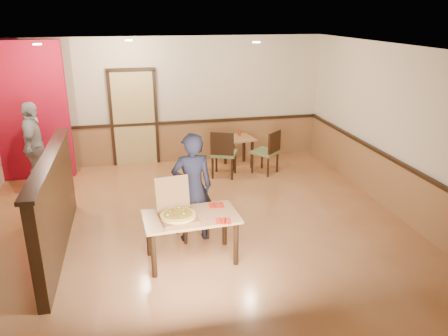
{
  "coord_description": "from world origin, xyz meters",
  "views": [
    {
      "loc": [
        -0.85,
        -6.21,
        3.31
      ],
      "look_at": [
        0.49,
        0.0,
        1.01
      ],
      "focal_mm": 35.0,
      "sensor_mm": 36.0,
      "label": 1
    }
  ],
  "objects_px": {
    "main_table": "(191,223)",
    "passerby": "(34,146)",
    "diner_chair": "(190,205)",
    "diner": "(192,188)",
    "side_chair_right": "(268,150)",
    "pizza_box": "(177,213)",
    "side_chair_left": "(223,152)",
    "side_table": "(239,145)",
    "condiment": "(239,132)"
  },
  "relations": [
    {
      "from": "main_table",
      "to": "pizza_box",
      "type": "relative_size",
      "value": 2.15
    },
    {
      "from": "side_chair_left",
      "to": "passerby",
      "type": "bearing_deg",
      "value": 19.64
    },
    {
      "from": "side_chair_left",
      "to": "side_table",
      "type": "height_order",
      "value": "side_chair_left"
    },
    {
      "from": "diner_chair",
      "to": "side_chair_right",
      "type": "distance_m",
      "value": 3.09
    },
    {
      "from": "condiment",
      "to": "side_chair_right",
      "type": "bearing_deg",
      "value": -59.21
    },
    {
      "from": "main_table",
      "to": "condiment",
      "type": "distance_m",
      "value": 4.19
    },
    {
      "from": "condiment",
      "to": "side_chair_left",
      "type": "bearing_deg",
      "value": -124.85
    },
    {
      "from": "side_table",
      "to": "diner",
      "type": "height_order",
      "value": "diner"
    },
    {
      "from": "side_table",
      "to": "condiment",
      "type": "distance_m",
      "value": 0.28
    },
    {
      "from": "diner_chair",
      "to": "pizza_box",
      "type": "relative_size",
      "value": 1.46
    },
    {
      "from": "diner_chair",
      "to": "condiment",
      "type": "distance_m",
      "value": 3.48
    },
    {
      "from": "passerby",
      "to": "pizza_box",
      "type": "distance_m",
      "value": 4.04
    },
    {
      "from": "passerby",
      "to": "diner",
      "type": "bearing_deg",
      "value": -136.32
    },
    {
      "from": "side_table",
      "to": "passerby",
      "type": "relative_size",
      "value": 0.41
    },
    {
      "from": "main_table",
      "to": "passerby",
      "type": "distance_m",
      "value": 4.15
    },
    {
      "from": "diner_chair",
      "to": "side_chair_left",
      "type": "distance_m",
      "value": 2.56
    },
    {
      "from": "side_chair_right",
      "to": "condiment",
      "type": "height_order",
      "value": "side_chair_right"
    },
    {
      "from": "diner_chair",
      "to": "passerby",
      "type": "relative_size",
      "value": 0.53
    },
    {
      "from": "side_chair_right",
      "to": "condiment",
      "type": "distance_m",
      "value": 0.89
    },
    {
      "from": "side_chair_left",
      "to": "side_chair_right",
      "type": "distance_m",
      "value": 0.98
    },
    {
      "from": "main_table",
      "to": "side_table",
      "type": "distance_m",
      "value": 4.03
    },
    {
      "from": "main_table",
      "to": "diner",
      "type": "xyz_separation_m",
      "value": [
        0.11,
        0.6,
        0.26
      ]
    },
    {
      "from": "side_chair_left",
      "to": "side_table",
      "type": "bearing_deg",
      "value": -105.31
    },
    {
      "from": "diner_chair",
      "to": "main_table",
      "type": "bearing_deg",
      "value": -110.68
    },
    {
      "from": "condiment",
      "to": "pizza_box",
      "type": "bearing_deg",
      "value": -115.4
    },
    {
      "from": "diner",
      "to": "condiment",
      "type": "xyz_separation_m",
      "value": [
        1.54,
        3.25,
        -0.11
      ]
    },
    {
      "from": "side_table",
      "to": "condiment",
      "type": "xyz_separation_m",
      "value": [
        0.05,
        0.14,
        0.24
      ]
    },
    {
      "from": "diner_chair",
      "to": "side_table",
      "type": "distance_m",
      "value": 3.32
    },
    {
      "from": "diner_chair",
      "to": "passerby",
      "type": "distance_m",
      "value": 3.67
    },
    {
      "from": "diner_chair",
      "to": "diner",
      "type": "height_order",
      "value": "diner"
    },
    {
      "from": "diner",
      "to": "main_table",
      "type": "bearing_deg",
      "value": 76.3
    },
    {
      "from": "diner_chair",
      "to": "pizza_box",
      "type": "distance_m",
      "value": 0.84
    },
    {
      "from": "diner_chair",
      "to": "diner",
      "type": "relative_size",
      "value": 0.54
    },
    {
      "from": "side_chair_left",
      "to": "pizza_box",
      "type": "distance_m",
      "value": 3.36
    },
    {
      "from": "main_table",
      "to": "side_chair_right",
      "type": "height_order",
      "value": "side_chair_right"
    },
    {
      "from": "side_chair_right",
      "to": "side_chair_left",
      "type": "bearing_deg",
      "value": -40.24
    },
    {
      "from": "diner_chair",
      "to": "diner",
      "type": "xyz_separation_m",
      "value": [
        0.02,
        -0.14,
        0.35
      ]
    },
    {
      "from": "side_chair_right",
      "to": "passerby",
      "type": "xyz_separation_m",
      "value": [
        -4.65,
        0.16,
        0.34
      ]
    },
    {
      "from": "main_table",
      "to": "pizza_box",
      "type": "height_order",
      "value": "pizza_box"
    },
    {
      "from": "passerby",
      "to": "diner_chair",
      "type": "bearing_deg",
      "value": -134.94
    },
    {
      "from": "passerby",
      "to": "pizza_box",
      "type": "xyz_separation_m",
      "value": [
        2.38,
        -3.27,
        -0.11
      ]
    },
    {
      "from": "side_chair_right",
      "to": "side_table",
      "type": "relative_size",
      "value": 1.35
    },
    {
      "from": "side_chair_right",
      "to": "pizza_box",
      "type": "height_order",
      "value": "pizza_box"
    },
    {
      "from": "diner_chair",
      "to": "passerby",
      "type": "bearing_deg",
      "value": 122.78
    },
    {
      "from": "condiment",
      "to": "diner",
      "type": "bearing_deg",
      "value": -115.29
    },
    {
      "from": "side_chair_left",
      "to": "condiment",
      "type": "bearing_deg",
      "value": -102.46
    },
    {
      "from": "pizza_box",
      "to": "diner",
      "type": "bearing_deg",
      "value": 55.69
    },
    {
      "from": "side_chair_left",
      "to": "side_chair_right",
      "type": "height_order",
      "value": "side_chair_left"
    },
    {
      "from": "passerby",
      "to": "condiment",
      "type": "bearing_deg",
      "value": -83.47
    },
    {
      "from": "main_table",
      "to": "side_chair_left",
      "type": "relative_size",
      "value": 1.31
    }
  ]
}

